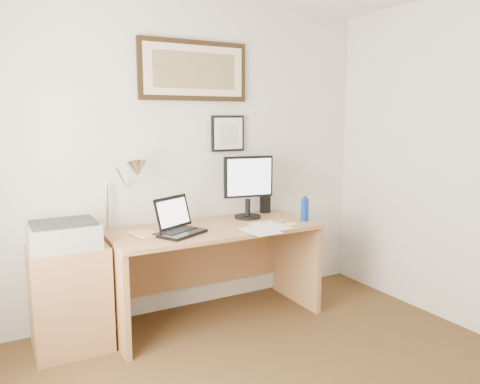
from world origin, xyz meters
TOP-DOWN VIEW (x-y plane):
  - wall_back at (0.00, 2.00)m, footprint 3.50×0.02m
  - side_cabinet at (-0.92, 1.68)m, footprint 0.50×0.40m
  - water_bottle at (0.89, 1.47)m, footprint 0.06×0.06m
  - bottle_cap at (0.89, 1.47)m, footprint 0.03×0.03m
  - speaker at (0.78, 1.91)m, footprint 0.08×0.07m
  - paper_sheet_a at (0.40, 1.36)m, footprint 0.23×0.31m
  - paper_sheet_b at (0.54, 1.44)m, footprint 0.24×0.34m
  - sticky_pad at (0.72, 1.39)m, footprint 0.08×0.08m
  - marker_pen at (0.64, 1.49)m, footprint 0.14×0.06m
  - book at (-0.47, 1.62)m, footprint 0.22×0.27m
  - desk at (0.15, 1.72)m, footprint 1.60×0.70m
  - laptop at (-0.17, 1.59)m, footprint 0.41×0.43m
  - lcd_monitor at (0.54, 1.78)m, footprint 0.42×0.22m
  - printer at (-0.94, 1.65)m, footprint 0.44×0.34m
  - desk_lamp at (-0.41, 1.81)m, footprint 0.29×0.27m
  - picture_large at (0.15, 1.97)m, footprint 0.92×0.04m
  - picture_small at (0.45, 1.97)m, footprint 0.30×0.03m

SIDE VIEW (x-z plane):
  - side_cabinet at x=-0.92m, z-range 0.00..0.73m
  - desk at x=0.15m, z-range 0.14..0.89m
  - paper_sheet_a at x=0.40m, z-range 0.75..0.75m
  - paper_sheet_b at x=0.54m, z-range 0.75..0.75m
  - sticky_pad at x=0.72m, z-range 0.75..0.76m
  - marker_pen at x=0.64m, z-range 0.75..0.77m
  - book at x=-0.47m, z-range 0.75..0.77m
  - laptop at x=-0.17m, z-range 0.68..0.94m
  - printer at x=-0.94m, z-range 0.73..0.91m
  - speaker at x=0.78m, z-range 0.75..0.92m
  - water_bottle at x=0.89m, z-range 0.75..0.93m
  - bottle_cap at x=0.89m, z-range 0.93..0.95m
  - lcd_monitor at x=0.54m, z-range 0.78..1.30m
  - desk_lamp at x=-0.41m, z-range 0.92..1.45m
  - wall_back at x=0.00m, z-range 0.00..2.50m
  - picture_small at x=0.45m, z-range 1.30..1.60m
  - picture_large at x=0.15m, z-range 1.72..2.19m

